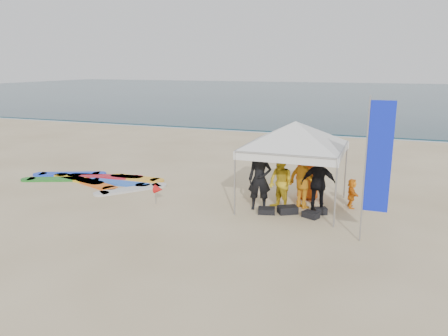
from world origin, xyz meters
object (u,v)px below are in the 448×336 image
object	(u,v)px
person_yellow	(280,183)
person_black_b	(319,184)
person_black_a	(260,179)
person_orange_a	(304,178)
canopy_tent	(296,122)
person_orange_b	(309,171)
feather_flag	(378,159)
person_seated	(352,193)
marker_pennant	(159,189)
surfboard_spread	(98,180)

from	to	relation	value
person_yellow	person_black_b	world-z (taller)	person_black_b
person_black_a	person_orange_a	bearing A→B (deg)	14.21
person_black_b	canopy_tent	bearing A→B (deg)	-24.31
person_orange_a	person_orange_b	bearing A→B (deg)	-58.74
canopy_tent	feather_flag	world-z (taller)	feather_flag
person_yellow	person_black_b	size ratio (longest dim) A/B	0.95
canopy_tent	person_black_a	bearing A→B (deg)	-143.87
person_seated	marker_pennant	distance (m)	6.04
person_orange_b	canopy_tent	distance (m)	1.96
canopy_tent	surfboard_spread	distance (m)	8.08
person_black_a	person_orange_a	distance (m)	1.39
person_black_b	person_orange_b	world-z (taller)	person_orange_b
person_yellow	person_orange_a	world-z (taller)	person_orange_a
person_orange_a	person_seated	distance (m)	1.56
person_black_a	person_orange_a	size ratio (longest dim) A/B	1.02
person_orange_b	feather_flag	size ratio (longest dim) A/B	0.53
person_yellow	person_seated	size ratio (longest dim) A/B	1.83
canopy_tent	feather_flag	bearing A→B (deg)	-41.95
person_seated	feather_flag	world-z (taller)	feather_flag
person_seated	surfboard_spread	world-z (taller)	person_seated
canopy_tent	marker_pennant	world-z (taller)	canopy_tent
person_orange_a	feather_flag	size ratio (longest dim) A/B	0.51
person_orange_a	surfboard_spread	world-z (taller)	person_orange_a
person_yellow	person_orange_a	size ratio (longest dim) A/B	0.91
marker_pennant	surfboard_spread	size ratio (longest dim) A/B	0.11
person_orange_a	canopy_tent	size ratio (longest dim) A/B	0.46
person_orange_a	person_orange_b	distance (m)	0.90
person_orange_a	marker_pennant	distance (m)	4.58
person_black_b	marker_pennant	world-z (taller)	person_black_b
person_black_b	surfboard_spread	world-z (taller)	person_black_b
person_black_b	surfboard_spread	xyz separation A→B (m)	(-8.46, 0.70, -0.85)
person_yellow	person_orange_b	size ratio (longest dim) A/B	0.88
person_black_a	person_black_b	xyz separation A→B (m)	(1.73, 0.35, -0.07)
marker_pennant	person_black_a	bearing A→B (deg)	12.14
person_black_b	feather_flag	world-z (taller)	feather_flag
person_orange_a	person_black_b	size ratio (longest dim) A/B	1.05
person_yellow	canopy_tent	world-z (taller)	canopy_tent
person_orange_b	marker_pennant	xyz separation A→B (m)	(-4.35, -2.22, -0.46)
feather_flag	marker_pennant	size ratio (longest dim) A/B	5.71
surfboard_spread	marker_pennant	bearing A→B (deg)	-25.54
person_orange_a	person_black_b	xyz separation A→B (m)	(0.49, -0.29, -0.05)
person_black_b	person_seated	world-z (taller)	person_black_b
person_seated	marker_pennant	xyz separation A→B (m)	(-5.76, -1.81, 0.03)
person_seated	person_orange_b	bearing A→B (deg)	59.44
person_black_a	canopy_tent	world-z (taller)	canopy_tent
person_black_a	surfboard_spread	distance (m)	6.87
person_black_b	person_seated	bearing A→B (deg)	-143.20
person_black_a	marker_pennant	size ratio (longest dim) A/B	3.00
person_black_b	person_seated	distance (m)	1.28
person_orange_a	feather_flag	world-z (taller)	feather_flag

